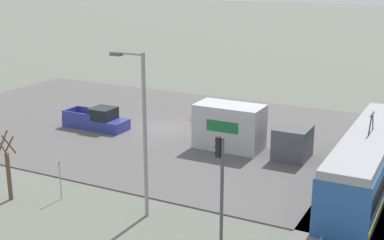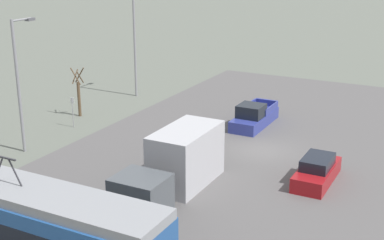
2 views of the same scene
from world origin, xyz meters
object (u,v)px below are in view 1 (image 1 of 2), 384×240
street_lamp_near_crossing (141,125)px  no_parking_sign (60,175)px  light_rail_tram (368,161)px  street_tree (8,170)px  box_truck (244,130)px  traffic_light_pole (221,177)px  sedan_car_0 (221,113)px  pickup_truck (97,120)px

street_lamp_near_crossing → no_parking_sign: bearing=-85.7°
light_rail_tram → street_tree: bearing=-58.6°
box_truck → traffic_light_pole: (13.01, 4.05, 1.92)m
light_rail_tram → traffic_light_pole: 11.30m
sedan_car_0 → light_rail_tram: bearing=55.2°
box_truck → street_tree: (13.62, -8.56, 0.24)m
box_truck → street_tree: size_ratio=2.07×
street_lamp_near_crossing → box_truck: bearing=175.8°
sedan_car_0 → traffic_light_pole: (19.51, 8.75, 2.77)m
light_rail_tram → pickup_truck: light_rail_tram is taller
light_rail_tram → traffic_light_pole: traffic_light_pole is taller
sedan_car_0 → street_lamp_near_crossing: (18.34, 3.83, 4.25)m
light_rail_tram → traffic_light_pole: size_ratio=2.72×
traffic_light_pole → street_tree: size_ratio=1.36×
pickup_truck → no_parking_sign: bearing=28.4°
box_truck → traffic_light_pole: traffic_light_pole is taller
light_rail_tram → street_lamp_near_crossing: (8.88, -9.78, 3.22)m
street_lamp_near_crossing → light_rail_tram: bearing=132.2°
light_rail_tram → traffic_light_pole: (10.05, -4.86, 1.74)m
sedan_car_0 → traffic_light_pole: bearing=24.2°
light_rail_tram → sedan_car_0: size_ratio=3.24×
light_rail_tram → pickup_truck: bearing=-96.9°
light_rail_tram → street_lamp_near_crossing: size_ratio=1.69×
pickup_truck → no_parking_sign: 13.50m
sedan_car_0 → no_parking_sign: (18.73, -1.41, 0.70)m
sedan_car_0 → street_tree: bearing=-10.9°
sedan_car_0 → street_lamp_near_crossing: size_ratio=0.52×
pickup_truck → traffic_light_pole: size_ratio=1.00×
street_tree → street_lamp_near_crossing: bearing=103.0°
light_rail_tram → pickup_truck: 21.62m
pickup_truck → street_lamp_near_crossing: bearing=45.5°
box_truck → street_lamp_near_crossing: street_lamp_near_crossing is taller
street_lamp_near_crossing → pickup_truck: bearing=-134.5°
box_truck → traffic_light_pole: bearing=17.3°
pickup_truck → sedan_car_0: pickup_truck is taller
traffic_light_pole → no_parking_sign: size_ratio=2.34×
sedan_car_0 → street_lamp_near_crossing: street_lamp_near_crossing is taller
box_truck → street_lamp_near_crossing: 12.35m
pickup_truck → street_lamp_near_crossing: street_lamp_near_crossing is taller
sedan_car_0 → no_parking_sign: 18.80m
box_truck → no_parking_sign: 13.68m
light_rail_tram → box_truck: 9.39m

